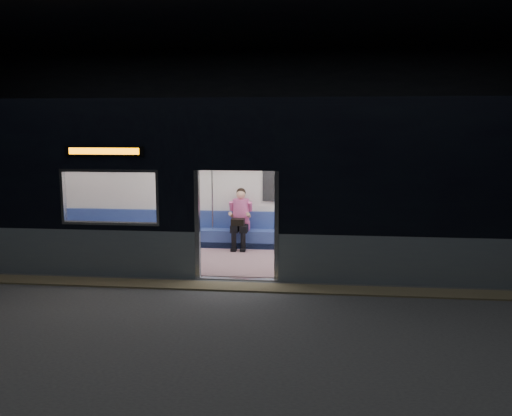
# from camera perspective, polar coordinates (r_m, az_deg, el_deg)

# --- Properties ---
(station_floor) EXTENTS (24.00, 14.00, 0.01)m
(station_floor) POSITION_cam_1_polar(r_m,az_deg,el_deg) (9.24, -2.97, -9.39)
(station_floor) COLOR #47494C
(station_floor) RESTS_ON ground
(station_envelope) EXTENTS (24.00, 14.00, 5.00)m
(station_envelope) POSITION_cam_1_polar(r_m,az_deg,el_deg) (8.81, -3.16, 13.91)
(station_envelope) COLOR black
(station_envelope) RESTS_ON station_floor
(tactile_strip) EXTENTS (22.80, 0.50, 0.03)m
(tactile_strip) POSITION_cam_1_polar(r_m,az_deg,el_deg) (9.75, -2.44, -8.28)
(tactile_strip) COLOR #8C7F59
(tactile_strip) RESTS_ON station_floor
(metro_car) EXTENTS (18.00, 3.04, 3.35)m
(metro_car) POSITION_cam_1_polar(r_m,az_deg,el_deg) (11.34, -0.98, 3.58)
(metro_car) COLOR gray
(metro_car) RESTS_ON station_floor
(passenger) EXTENTS (0.41, 0.70, 1.39)m
(passenger) POSITION_cam_1_polar(r_m,az_deg,el_deg) (12.50, -1.63, -0.75)
(passenger) COLOR black
(passenger) RESTS_ON metro_car
(handbag) EXTENTS (0.35, 0.33, 0.15)m
(handbag) POSITION_cam_1_polar(r_m,az_deg,el_deg) (12.30, -1.92, -1.47)
(handbag) COLOR black
(handbag) RESTS_ON passenger
(transit_map) EXTENTS (1.12, 0.03, 0.73)m
(transit_map) POSITION_cam_1_polar(r_m,az_deg,el_deg) (12.60, 3.49, 2.57)
(transit_map) COLOR white
(transit_map) RESTS_ON metro_car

